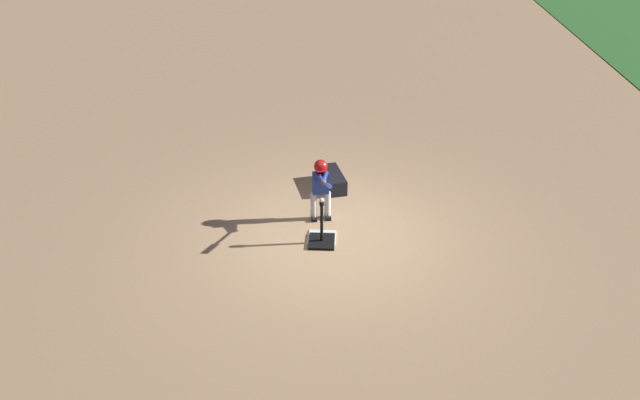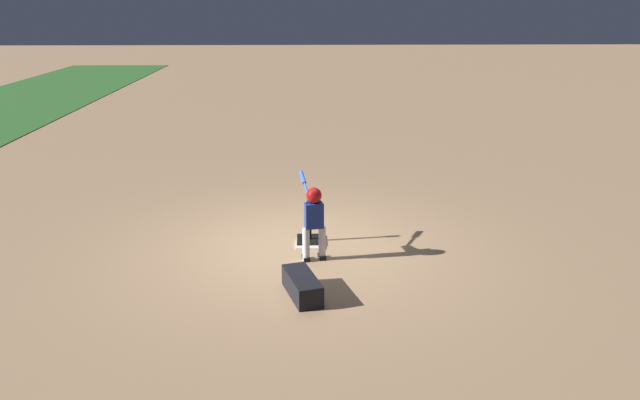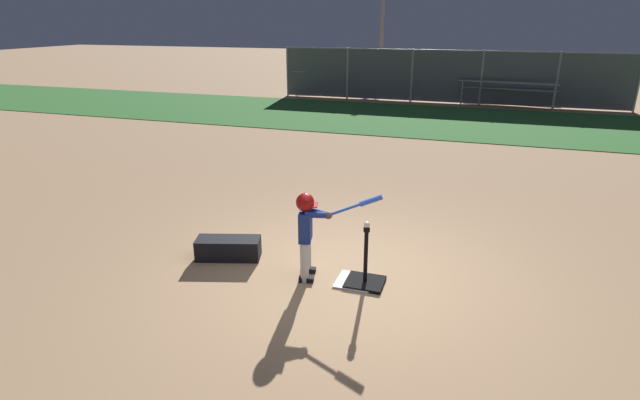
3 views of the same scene
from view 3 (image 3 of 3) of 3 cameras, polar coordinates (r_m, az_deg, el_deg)
The scene contains 10 objects.
ground_plane at distance 6.32m, azimuth 3.51°, elevation -8.48°, with size 90.00×90.00×0.00m, color tan.
grass_outfield_strip at distance 16.17m, azimuth 12.93°, elevation 8.87°, with size 56.00×5.44×0.02m, color #33702D.
backstop_fence at distance 19.53m, azimuth 14.22°, elevation 13.65°, with size 12.64×0.08×1.95m.
home_plate at distance 6.15m, azimuth 4.01°, elevation -9.27°, with size 0.44×0.44×0.02m, color white.
batting_tee at distance 6.08m, azimuth 5.17°, elevation -8.71°, with size 0.45×0.41×0.74m.
batter_child at distance 5.95m, azimuth -1.31°, elevation -2.90°, with size 1.00×0.40×1.12m.
baseball at distance 5.79m, azimuth 5.38°, elevation -2.83°, with size 0.07×0.07×0.07m, color white.
bleachers_right_center at distance 21.34m, azimuth 2.21°, elevation 13.31°, with size 3.69×2.22×1.02m.
bleachers_left_center at distance 19.96m, azimuth 20.76°, elevation 11.47°, with size 3.56×2.35×0.94m.
equipment_bag at distance 6.77m, azimuth -10.43°, elevation -5.45°, with size 0.84×0.32×0.28m, color black.
Camera 3 is at (1.33, -5.39, 3.02)m, focal length 28.00 mm.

